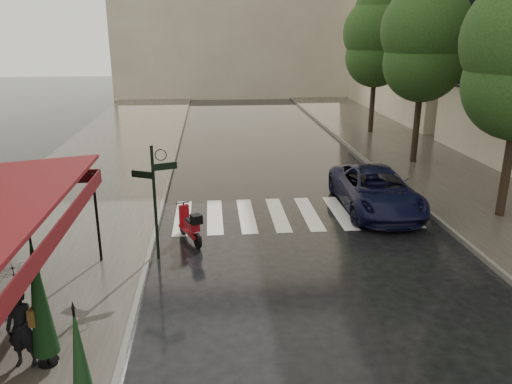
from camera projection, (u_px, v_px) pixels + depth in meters
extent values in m
plane|color=black|center=(202.00, 316.00, 10.72)|extent=(120.00, 120.00, 0.00)
cube|color=#38332D|center=(101.00, 170.00, 21.68)|extent=(6.00, 60.00, 0.12)
cube|color=#38332D|center=(428.00, 162.00, 22.95)|extent=(5.50, 60.00, 0.12)
cube|color=#595651|center=(172.00, 168.00, 21.94)|extent=(0.12, 60.00, 0.16)
cube|color=#595651|center=(369.00, 163.00, 22.71)|extent=(0.12, 60.00, 0.16)
cube|color=silver|center=(183.00, 217.00, 16.34)|extent=(0.50, 3.20, 0.01)
cube|color=silver|center=(215.00, 216.00, 16.43)|extent=(0.50, 3.20, 0.01)
cube|color=silver|center=(247.00, 215.00, 16.52)|extent=(0.50, 3.20, 0.01)
cube|color=silver|center=(278.00, 214.00, 16.61)|extent=(0.50, 3.20, 0.01)
cube|color=silver|center=(309.00, 213.00, 16.70)|extent=(0.50, 3.20, 0.01)
cube|color=silver|center=(340.00, 212.00, 16.79)|extent=(0.50, 3.20, 0.01)
cube|color=silver|center=(370.00, 211.00, 16.88)|extent=(0.50, 3.20, 0.01)
cube|color=silver|center=(400.00, 210.00, 16.98)|extent=(0.50, 3.20, 0.01)
cube|color=#460A0E|center=(62.00, 227.00, 9.30)|extent=(0.04, 7.00, 0.35)
cylinder|color=black|center=(97.00, 218.00, 12.69)|extent=(0.07, 0.07, 2.35)
cylinder|color=black|center=(155.00, 204.00, 12.98)|extent=(0.08, 0.08, 3.10)
cube|color=black|center=(165.00, 166.00, 12.69)|extent=(0.62, 0.26, 0.18)
cube|color=black|center=(142.00, 174.00, 12.71)|extent=(0.56, 0.29, 0.18)
cylinder|color=black|center=(510.00, 151.00, 15.59)|extent=(0.28, 0.28, 4.26)
cylinder|color=black|center=(418.00, 113.00, 22.18)|extent=(0.28, 0.28, 4.48)
sphere|color=black|center=(423.00, 63.00, 21.51)|extent=(3.40, 3.40, 3.40)
sphere|color=black|center=(426.00, 29.00, 21.09)|extent=(3.80, 3.80, 3.80)
cylinder|color=black|center=(373.00, 94.00, 28.84)|extent=(0.28, 0.28, 4.37)
sphere|color=black|center=(376.00, 57.00, 28.19)|extent=(3.40, 3.40, 3.40)
sphere|color=black|center=(377.00, 32.00, 27.78)|extent=(3.80, 3.80, 3.80)
sphere|color=black|center=(379.00, 8.00, 27.39)|extent=(2.60, 2.60, 2.60)
imported|color=black|center=(22.00, 328.00, 8.76)|extent=(0.57, 0.40, 1.50)
imported|color=black|center=(11.00, 266.00, 8.38)|extent=(0.96, 0.97, 0.81)
cube|color=#4D3414|center=(34.00, 316.00, 8.68)|extent=(0.14, 0.29, 0.32)
cylinder|color=black|center=(198.00, 241.00, 14.01)|extent=(0.26, 0.43, 0.43)
cylinder|color=black|center=(183.00, 227.00, 14.95)|extent=(0.26, 0.43, 0.43)
cube|color=maroon|center=(190.00, 231.00, 14.47)|extent=(0.70, 1.18, 0.09)
cube|color=maroon|center=(192.00, 225.00, 14.20)|extent=(0.45, 0.57, 0.25)
cube|color=maroon|center=(184.00, 216.00, 14.71)|extent=(0.31, 0.22, 0.68)
cylinder|color=black|center=(182.00, 203.00, 14.67)|extent=(0.40, 0.20, 0.03)
cube|color=black|center=(196.00, 219.00, 13.83)|extent=(0.37, 0.37, 0.25)
imported|color=black|center=(376.00, 190.00, 16.89)|extent=(2.40, 5.06, 1.40)
cylinder|color=black|center=(49.00, 362.00, 9.02)|extent=(0.37, 0.37, 0.05)
cylinder|color=black|center=(39.00, 301.00, 8.63)|extent=(0.04, 0.04, 2.45)
cone|color=black|center=(38.00, 294.00, 8.59)|extent=(0.46, 0.46, 2.32)
cylinder|color=black|center=(81.00, 371.00, 7.15)|extent=(0.04, 0.04, 2.05)
cone|color=black|center=(80.00, 365.00, 7.12)|extent=(0.40, 0.40, 1.95)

